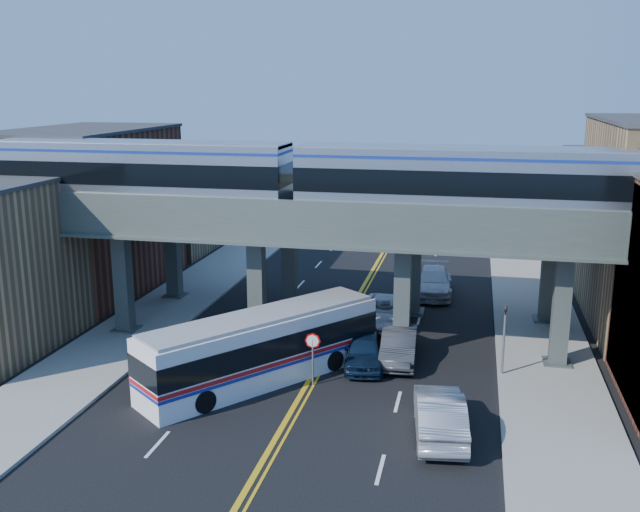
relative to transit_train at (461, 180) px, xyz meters
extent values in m
plane|color=black|center=(-6.76, -8.00, -9.42)|extent=(120.00, 120.00, 0.00)
cube|color=gray|center=(-18.26, 2.00, -9.34)|extent=(5.00, 70.00, 0.16)
cube|color=gray|center=(4.74, 2.00, -9.34)|extent=(5.00, 70.00, 0.16)
cube|color=brown|center=(-25.26, 8.00, -3.92)|extent=(8.00, 14.00, 11.00)
cube|color=#A38454|center=(-25.26, 21.00, -5.42)|extent=(8.00, 10.00, 8.00)
cube|color=brown|center=(11.74, 21.00, -4.92)|extent=(8.00, 10.00, 9.00)
cube|color=teal|center=(7.79, -4.00, -4.67)|extent=(0.10, 9.50, 9.50)
cube|color=#3C4644|center=(-18.76, 0.00, -6.42)|extent=(0.85, 0.85, 6.00)
cube|color=#3C4644|center=(-10.76, 0.00, -6.42)|extent=(0.85, 0.85, 6.00)
cube|color=#3C4644|center=(-2.76, 0.00, -6.42)|extent=(0.85, 0.85, 6.00)
cube|color=#3C4644|center=(5.24, 0.00, -6.42)|extent=(0.85, 0.85, 6.00)
cube|color=#465049|center=(-6.76, 0.00, -2.72)|extent=(52.00, 3.60, 1.40)
cube|color=#3C4644|center=(-18.76, 7.00, -6.42)|extent=(0.85, 0.85, 6.00)
cube|color=#3C4644|center=(-10.76, 7.00, -6.42)|extent=(0.85, 0.85, 6.00)
cube|color=#3C4644|center=(-2.76, 7.00, -6.42)|extent=(0.85, 0.85, 6.00)
cube|color=#3C4644|center=(5.24, 7.00, -6.42)|extent=(0.85, 0.85, 6.00)
cube|color=#465049|center=(-6.76, 7.00, -2.72)|extent=(52.00, 3.60, 1.40)
cube|color=black|center=(-22.53, 0.00, -1.88)|extent=(2.38, 2.38, 0.27)
cube|color=black|center=(-11.99, 0.00, -1.88)|extent=(2.38, 2.38, 0.27)
cube|color=#A5A8AE|center=(-17.26, 0.00, -0.02)|extent=(16.46, 3.14, 3.46)
cube|color=black|center=(-17.26, 0.00, 0.13)|extent=(16.48, 3.20, 1.19)
cube|color=black|center=(-5.27, 0.00, -1.88)|extent=(2.38, 2.38, 0.27)
cube|color=black|center=(5.27, 0.00, -1.88)|extent=(2.38, 2.38, 0.27)
cube|color=#A5A8AE|center=(0.00, 0.00, -0.02)|extent=(16.46, 3.14, 3.46)
cube|color=black|center=(0.00, 0.00, 0.13)|extent=(16.48, 3.20, 1.19)
cylinder|color=slate|center=(-6.46, -5.00, -8.27)|extent=(0.09, 0.09, 2.30)
cylinder|color=red|center=(-6.46, -5.00, -7.17)|extent=(0.76, 0.04, 0.76)
cylinder|color=slate|center=(2.44, -2.00, -7.82)|extent=(0.12, 0.12, 3.20)
imported|color=black|center=(2.44, -2.00, -5.77)|extent=(0.15, 0.18, 0.90)
cube|color=white|center=(-8.98, -4.96, -7.80)|extent=(9.84, 11.51, 3.23)
cube|color=black|center=(-8.98, -4.96, -7.39)|extent=(9.92, 11.58, 1.09)
cube|color=#B21419|center=(-8.98, -4.96, -8.12)|extent=(9.91, 11.57, 0.19)
cylinder|color=black|center=(-11.44, -8.11, -8.90)|extent=(2.85, 2.55, 1.04)
cylinder|color=black|center=(-6.82, -2.20, -8.90)|extent=(2.85, 2.55, 1.04)
imported|color=#0F2039|center=(-4.44, -2.03, -8.59)|extent=(2.59, 5.06, 1.65)
imported|color=#323335|center=(-2.77, -1.04, -8.58)|extent=(2.04, 5.19, 1.68)
imported|color=white|center=(-4.24, 4.64, -8.61)|extent=(2.79, 5.84, 1.61)
imported|color=silver|center=(-1.78, 11.67, -8.54)|extent=(2.78, 6.19, 1.76)
imported|color=#98979C|center=(-0.26, -8.76, -8.50)|extent=(2.61, 5.78, 1.84)
camera|label=1|loc=(0.67, -36.01, 4.66)|focal=40.00mm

